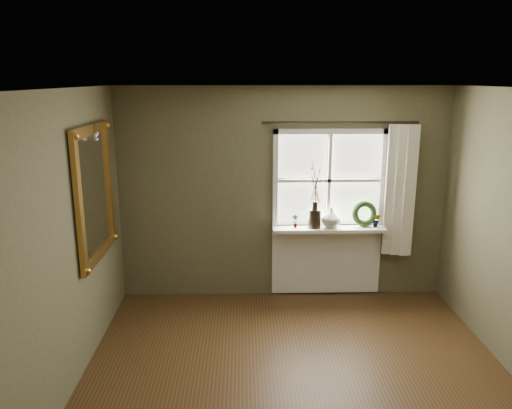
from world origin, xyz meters
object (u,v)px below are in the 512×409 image
(dark_jug, at_px, (315,218))
(wreath, at_px, (364,216))
(cream_vase, at_px, (331,217))
(gilt_mirror, at_px, (95,193))

(dark_jug, relative_size, wreath, 0.71)
(wreath, bearing_deg, dark_jug, 173.43)
(dark_jug, bearing_deg, cream_vase, 0.00)
(dark_jug, xyz_separation_m, gilt_mirror, (-2.34, -0.91, 0.54))
(dark_jug, relative_size, cream_vase, 0.92)
(gilt_mirror, bearing_deg, dark_jug, 21.27)
(wreath, bearing_deg, cream_vase, 175.24)
(cream_vase, xyz_separation_m, wreath, (0.41, 0.04, -0.00))
(dark_jug, distance_m, cream_vase, 0.20)
(cream_vase, height_order, wreath, wreath)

